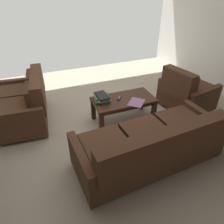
{
  "coord_description": "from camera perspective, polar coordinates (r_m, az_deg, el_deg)",
  "views": [
    {
      "loc": [
        0.99,
        2.67,
        2.2
      ],
      "look_at": [
        0.11,
        0.42,
        0.62
      ],
      "focal_mm": 33.27,
      "sensor_mm": 36.0,
      "label": 1
    }
  ],
  "objects": [
    {
      "name": "armchair_side",
      "position": [
        4.2,
        19.55,
        5.13
      ],
      "size": [
        0.94,
        0.99,
        0.85
      ],
      "color": "black",
      "rests_on": "ground"
    },
    {
      "name": "loveseat_near",
      "position": [
        3.9,
        -23.01,
        2.19
      ],
      "size": [
        0.93,
        1.35,
        0.85
      ],
      "color": "black",
      "rests_on": "ground"
    },
    {
      "name": "loose_magazine",
      "position": [
        3.48,
        6.72,
        2.64
      ],
      "size": [
        0.37,
        0.37,
        0.01
      ],
      "primitive_type": "cube",
      "rotation": [
        0.0,
        0.0,
        5.52
      ],
      "color": "#996699",
      "rests_on": "coffee_table"
    },
    {
      "name": "book_stack",
      "position": [
        3.48,
        -2.81,
        3.95
      ],
      "size": [
        0.29,
        0.33,
        0.12
      ],
      "color": "#385693",
      "rests_on": "coffee_table"
    },
    {
      "name": "ground_plane",
      "position": [
        3.6,
        -0.79,
        -4.5
      ],
      "size": [
        5.59,
        5.84,
        0.01
      ],
      "primitive_type": "cube",
      "color": "tan"
    },
    {
      "name": "coffee_table",
      "position": [
        3.61,
        3.18,
        2.67
      ],
      "size": [
        1.06,
        0.55,
        0.44
      ],
      "color": "#3D2316",
      "rests_on": "ground"
    },
    {
      "name": "tv_remote",
      "position": [
        3.58,
        1.99,
        3.92
      ],
      "size": [
        0.13,
        0.16,
        0.02
      ],
      "color": "black",
      "rests_on": "coffee_table"
    },
    {
      "name": "sofa_main",
      "position": [
        2.81,
        10.78,
        -8.98
      ],
      "size": [
        2.03,
        0.95,
        0.78
      ],
      "color": "black",
      "rests_on": "ground"
    }
  ]
}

